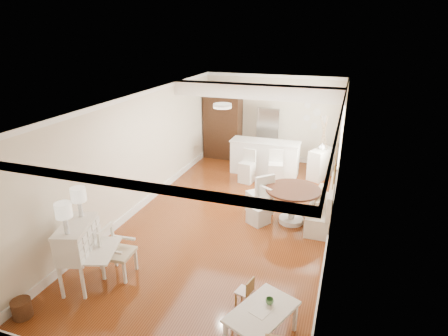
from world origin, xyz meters
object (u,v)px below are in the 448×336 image
Objects in this scene: breakfast_counter at (265,157)px; slip_chair_far at (260,193)px; kids_chair_a at (236,318)px; sideboard at (321,163)px; pantry_cabinet at (223,124)px; secretary_bureau at (79,254)px; kids_table at (261,325)px; fridge at (279,137)px; wicker_basket at (22,308)px; kids_chair_b at (244,291)px; bar_stool_left at (247,166)px; gustavian_armchair at (118,252)px; slip_chair_near at (259,206)px; dining_table at (292,206)px; bar_stool_right at (275,168)px.

slip_chair_far is at bearing -79.53° from breakfast_counter.
kids_chair_a is 0.55× the size of sideboard.
pantry_cabinet reaches higher than breakfast_counter.
secretary_bureau reaches higher than kids_table.
pantry_cabinet reaches higher than kids_table.
breakfast_counter is 1.14m from fridge.
wicker_basket is 0.58× the size of kids_chair_b.
kids_chair_a is 0.53× the size of bar_stool_left.
gustavian_armchair is 1.10× the size of slip_chair_near.
kids_chair_b is 6.00m from sideboard.
dining_table is at bearing 92.53° from kids_table.
sideboard is at bearing -157.34° from slip_chair_far.
slip_chair_far is 2.60m from breakfast_counter.
slip_chair_far reaches higher than gustavian_armchair.
pantry_cabinet is (0.10, 7.21, 0.57)m from secretary_bureau.
bar_stool_left reaches higher than gustavian_armchair.
fridge is at bearing 73.94° from wicker_basket.
slip_chair_near is at bearing -84.77° from sideboard.
kids_chair_b is 6.87m from fridge.
kids_chair_b reaches higher than wicker_basket.
kids_table is 8.14m from pantry_cabinet.
pantry_cabinet is (-2.98, 3.87, 0.73)m from dining_table.
kids_chair_a is 3.58m from dining_table.
sideboard is (1.06, 3.29, 0.02)m from slip_chair_near.
bar_stool_right reaches higher than wicker_basket.
bar_stool_right is (2.28, 5.42, -0.09)m from secretary_bureau.
slip_chair_near is 3.46m from sideboard.
fridge reaches higher than secretary_bureau.
slip_chair_near is at bearing -57.56° from bar_stool_left.
kids_table is at bearing 92.33° from kids_chair_a.
sideboard is at bearing 28.03° from bar_stool_right.
pantry_cabinet reaches higher than secretary_bureau.
kids_chair_b is at bearing -64.34° from bar_stool_left.
kids_chair_a is 3.85m from slip_chair_far.
dining_table is 4.94m from pantry_cabinet.
gustavian_armchair is at bearing -76.77° from kids_chair_b.
breakfast_counter is at bearing -124.05° from slip_chair_far.
secretary_bureau reaches higher than slip_chair_far.
secretary_bureau is 1.11× the size of kids_table.
secretary_bureau is 3.94× the size of wicker_basket.
wicker_basket is 0.28× the size of kids_table.
kids_chair_a is 6.45m from breakfast_counter.
gustavian_armchair is at bearing -93.38° from sideboard.
wicker_basket is 3.29m from kids_chair_a.
secretary_bureau is 4.55m from dining_table.
secretary_bureau reaches higher than breakfast_counter.
gustavian_armchair reaches higher than sideboard.
slip_chair_far reaches higher than bar_stool_right.
dining_table is 3.03m from sideboard.
kids_chair_b is at bearing -9.34° from secretary_bureau.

